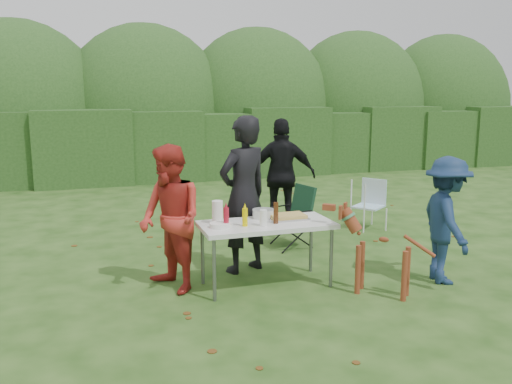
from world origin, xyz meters
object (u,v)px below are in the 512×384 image
object	(u,v)px
person_black_puffy	(282,175)
camping_chair	(292,216)
beer_bottle	(276,213)
person_red_jacket	(171,219)
mustard_bottle	(245,217)
person_cook	(244,195)
folding_table	(266,227)
child	(446,220)
dog	(383,253)
lawn_chair	(369,204)
ketchup_bottle	(226,217)
paper_towel_roll	(217,212)

from	to	relation	value
person_black_puffy	camping_chair	world-z (taller)	person_black_puffy
beer_bottle	person_red_jacket	bearing A→B (deg)	167.60
person_red_jacket	mustard_bottle	distance (m)	0.82
person_black_puffy	mustard_bottle	size ratio (longest dim) A/B	8.92
person_cook	camping_chair	bearing A→B (deg)	-162.44
person_cook	person_red_jacket	bearing A→B (deg)	0.19
folding_table	child	bearing A→B (deg)	-14.75
mustard_bottle	beer_bottle	size ratio (longest dim) A/B	0.83
dog	mustard_bottle	xyz separation A→B (m)	(-1.38, 0.60, 0.37)
lawn_chair	ketchup_bottle	distance (m)	3.55
person_black_puffy	folding_table	bearing A→B (deg)	80.99
person_cook	person_red_jacket	distance (m)	1.05
dog	person_cook	bearing A→B (deg)	-2.85
child	paper_towel_roll	distance (m)	2.63
person_black_puffy	camping_chair	distance (m)	0.99
person_cook	beer_bottle	xyz separation A→B (m)	(0.18, -0.65, -0.10)
person_cook	child	xyz separation A→B (m)	(2.10, -1.11, -0.22)
child	paper_towel_roll	xyz separation A→B (m)	(-2.54, 0.66, 0.13)
child	person_red_jacket	bearing A→B (deg)	91.41
person_cook	person_black_puffy	size ratio (longest dim) A/B	1.08
person_black_puffy	lawn_chair	distance (m)	1.49
ketchup_bottle	beer_bottle	size ratio (longest dim) A/B	0.92
person_red_jacket	dog	world-z (taller)	person_red_jacket
person_red_jacket	paper_towel_roll	bearing A→B (deg)	62.82
person_red_jacket	child	size ratio (longest dim) A/B	1.11
camping_chair	ketchup_bottle	bearing A→B (deg)	33.69
person_red_jacket	mustard_bottle	bearing A→B (deg)	50.32
mustard_bottle	ketchup_bottle	xyz separation A→B (m)	(-0.21, 0.01, 0.01)
dog	lawn_chair	world-z (taller)	dog
camping_chair	paper_towel_roll	world-z (taller)	paper_towel_roll
person_black_puffy	lawn_chair	world-z (taller)	person_black_puffy
child	folding_table	bearing A→B (deg)	89.81
person_red_jacket	person_black_puffy	xyz separation A→B (m)	(2.10, 2.05, 0.07)
paper_towel_roll	child	bearing A→B (deg)	-14.56
dog	ketchup_bottle	distance (m)	1.75
person_red_jacket	ketchup_bottle	xyz separation A→B (m)	(0.56, -0.25, 0.03)
mustard_bottle	paper_towel_roll	size ratio (longest dim) A/B	0.77
person_cook	paper_towel_roll	size ratio (longest dim) A/B	7.38
person_red_jacket	lawn_chair	world-z (taller)	person_red_jacket
paper_towel_roll	person_cook	bearing A→B (deg)	45.42
dog	mustard_bottle	world-z (taller)	dog
camping_chair	beer_bottle	world-z (taller)	beer_bottle
mustard_bottle	ketchup_bottle	distance (m)	0.21
person_cook	beer_bottle	bearing A→B (deg)	83.35
folding_table	lawn_chair	xyz separation A→B (m)	(2.42, 1.93, -0.29)
folding_table	mustard_bottle	bearing A→B (deg)	-165.15
dog	paper_towel_roll	xyz separation A→B (m)	(-1.64, 0.80, 0.40)
person_black_puffy	mustard_bottle	world-z (taller)	person_black_puffy
folding_table	dog	distance (m)	1.31
folding_table	person_cook	world-z (taller)	person_cook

